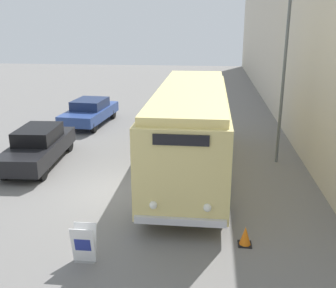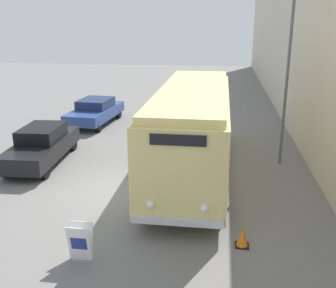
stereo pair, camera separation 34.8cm
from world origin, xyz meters
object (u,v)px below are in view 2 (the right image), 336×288
(sign_board, at_px, (80,243))
(traffic_cone, at_px, (242,237))
(streetlamp, at_px, (290,45))
(vintage_bus, at_px, (193,126))
(parked_car_near, at_px, (42,145))
(parked_car_mid, at_px, (95,111))

(sign_board, xyz_separation_m, traffic_cone, (3.97, 1.17, -0.21))
(streetlamp, height_order, traffic_cone, streetlamp)
(vintage_bus, bearing_deg, streetlamp, 23.21)
(traffic_cone, bearing_deg, parked_car_near, 146.09)
(vintage_bus, xyz_separation_m, traffic_cone, (1.72, -5.11, -1.61))
(vintage_bus, distance_m, traffic_cone, 5.63)
(parked_car_mid, relative_size, traffic_cone, 8.97)
(parked_car_near, height_order, traffic_cone, parked_car_near)
(streetlamp, xyz_separation_m, parked_car_mid, (-9.60, 5.28, -4.02))
(vintage_bus, distance_m, streetlamp, 4.81)
(parked_car_near, bearing_deg, traffic_cone, -37.26)
(streetlamp, xyz_separation_m, parked_car_near, (-9.76, -1.28, -4.00))
(traffic_cone, bearing_deg, sign_board, -163.57)
(parked_car_mid, bearing_deg, parked_car_near, -86.70)
(vintage_bus, height_order, sign_board, vintage_bus)
(streetlamp, bearing_deg, parked_car_mid, 151.21)
(streetlamp, bearing_deg, sign_board, -126.53)
(sign_board, bearing_deg, vintage_bus, 70.32)
(sign_board, xyz_separation_m, streetlamp, (5.78, 7.80, 4.29))
(vintage_bus, xyz_separation_m, streetlamp, (3.53, 1.51, 2.90))
(vintage_bus, distance_m, parked_car_mid, 9.18)
(vintage_bus, bearing_deg, parked_car_mid, 131.81)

